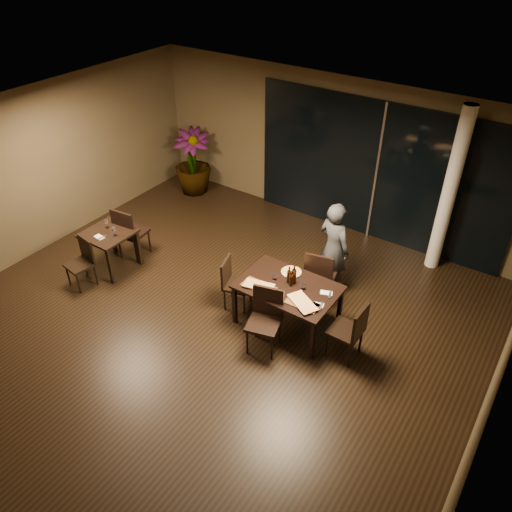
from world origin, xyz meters
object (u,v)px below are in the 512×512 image
(chair_main_left, at_px, (233,281))
(potted_plant, at_px, (192,162))
(chair_main_near, at_px, (266,316))
(bottle_a, at_px, (289,275))
(main_table, at_px, (288,290))
(chair_main_far, at_px, (320,274))
(chair_side_near, at_px, (83,259))
(chair_side_far, at_px, (129,231))
(chair_main_right, at_px, (351,329))
(bottle_b, at_px, (291,279))
(diner, at_px, (333,248))
(side_table, at_px, (109,238))
(bottle_c, at_px, (294,274))

(chair_main_left, relative_size, potted_plant, 0.60)
(chair_main_near, bearing_deg, bottle_a, 75.44)
(main_table, xyz_separation_m, chair_main_far, (0.16, 0.74, -0.11))
(chair_main_far, xyz_separation_m, chair_side_near, (-3.60, -1.83, -0.07))
(chair_side_far, height_order, chair_side_near, chair_side_far)
(chair_main_right, relative_size, bottle_a, 3.30)
(chair_main_near, xyz_separation_m, chair_side_far, (-3.33, 0.49, 0.02))
(main_table, relative_size, chair_main_far, 1.48)
(chair_side_near, distance_m, bottle_b, 3.66)
(chair_main_far, relative_size, bottle_a, 3.48)
(chair_main_left, height_order, chair_side_near, chair_side_near)
(main_table, xyz_separation_m, bottle_a, (-0.04, 0.08, 0.22))
(chair_side_near, bearing_deg, diner, 41.15)
(chair_main_near, bearing_deg, chair_side_far, 156.21)
(chair_main_left, bearing_deg, main_table, -100.57)
(side_table, bearing_deg, main_table, 8.37)
(bottle_b, bearing_deg, chair_main_near, -95.09)
(chair_main_left, relative_size, bottle_c, 2.62)
(diner, bearing_deg, main_table, 97.07)
(side_table, relative_size, chair_side_far, 0.77)
(chair_main_far, relative_size, chair_main_near, 1.02)
(main_table, bearing_deg, bottle_a, 115.86)
(chair_main_near, xyz_separation_m, potted_plant, (-4.06, 3.17, 0.18))
(chair_main_far, height_order, chair_side_near, chair_main_far)
(side_table, relative_size, chair_main_left, 0.91)
(chair_main_near, distance_m, potted_plant, 5.15)
(side_table, xyz_separation_m, chair_main_right, (4.52, 0.40, -0.08))
(chair_side_far, bearing_deg, chair_side_near, 79.15)
(chair_side_far, distance_m, diner, 3.74)
(side_table, xyz_separation_m, bottle_a, (3.36, 0.58, 0.27))
(main_table, xyz_separation_m, bottle_c, (0.03, 0.11, 0.24))
(chair_side_far, bearing_deg, side_table, 77.84)
(main_table, distance_m, bottle_b, 0.21)
(bottle_a, bearing_deg, chair_main_far, 73.52)
(side_table, relative_size, chair_main_right, 0.83)
(side_table, height_order, chair_side_near, chair_side_near)
(chair_side_near, height_order, diner, diner)
(chair_main_right, xyz_separation_m, diner, (-0.97, 1.27, 0.30))
(diner, xyz_separation_m, bottle_b, (-0.13, -1.14, 0.05))
(chair_main_near, bearing_deg, potted_plant, 126.64)
(potted_plant, bearing_deg, chair_main_far, -23.68)
(chair_main_far, bearing_deg, side_table, 6.82)
(chair_main_right, bearing_deg, side_table, -83.81)
(main_table, height_order, chair_side_far, chair_side_far)
(chair_side_near, bearing_deg, bottle_a, 27.86)
(main_table, bearing_deg, bottle_c, 74.65)
(main_table, distance_m, potted_plant, 4.84)
(main_table, xyz_separation_m, potted_plant, (-4.09, 2.60, 0.06))
(chair_main_far, xyz_separation_m, bottle_a, (-0.20, -0.66, 0.33))
(bottle_a, bearing_deg, chair_side_far, -177.29)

